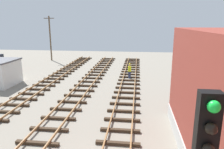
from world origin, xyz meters
name	(u,v)px	position (x,y,z in m)	size (l,w,h in m)	color
control_hut	(1,73)	(-13.04, 13.74, 1.39)	(3.00, 3.80, 2.76)	silver
utility_pole_far	(50,38)	(-13.86, 29.23, 4.05)	(1.80, 0.24, 7.72)	brown
track_worker_foreground	(130,71)	(0.56, 18.33, 0.93)	(0.40, 0.40, 1.87)	#262D4C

